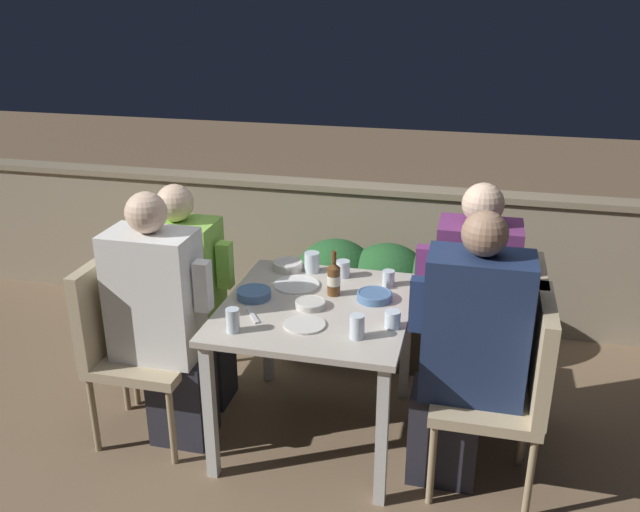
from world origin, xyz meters
TOP-DOWN VIEW (x-y plane):
  - ground_plane at (0.00, 0.00)m, footprint 16.00×16.00m
  - parapet_wall at (0.00, 1.40)m, footprint 9.00×0.18m
  - dining_table at (0.00, 0.00)m, footprint 0.88×0.96m
  - planter_hedge at (0.23, 0.84)m, footprint 1.13×0.47m
  - chair_left_near at (-0.92, -0.19)m, footprint 0.47×0.47m
  - person_white_polo at (-0.71, -0.19)m, footprint 0.49×0.26m
  - chair_left_far at (-0.95, 0.16)m, footprint 0.47×0.47m
  - person_green_blouse at (-0.74, 0.16)m, footprint 0.49×0.26m
  - chair_right_near at (0.92, -0.17)m, footprint 0.47×0.47m
  - person_navy_jumper at (0.71, -0.17)m, footprint 0.50×0.26m
  - chair_right_far at (0.90, 0.18)m, footprint 0.47×0.47m
  - person_purple_stripe at (0.70, 0.18)m, footprint 0.47×0.26m
  - beer_bottle at (0.06, 0.13)m, footprint 0.06×0.06m
  - plate_0 at (-0.15, 0.19)m, footprint 0.23×0.23m
  - plate_1 at (-0.00, -0.22)m, footprint 0.19×0.19m
  - bowl_0 at (-0.02, -0.03)m, footprint 0.14×0.14m
  - bowl_1 at (-0.25, 0.38)m, footprint 0.16×0.16m
  - bowl_2 at (0.26, 0.11)m, footprint 0.17×0.17m
  - bowl_3 at (-0.31, 0.00)m, footprint 0.17×0.17m
  - glass_cup_0 at (0.30, 0.30)m, footprint 0.06×0.06m
  - glass_cup_1 at (-0.12, 0.38)m, footprint 0.08×0.08m
  - glass_cup_2 at (0.25, -0.28)m, footprint 0.06×0.06m
  - glass_cup_3 at (-0.29, -0.35)m, footprint 0.06×0.06m
  - glass_cup_4 at (0.38, -0.15)m, footprint 0.07×0.07m
  - glass_cup_5 at (0.05, 0.35)m, footprint 0.07×0.07m
  - fork_0 at (-0.26, -0.18)m, footprint 0.11×0.15m
  - potted_plant at (-1.04, 0.70)m, footprint 0.39×0.39m

SIDE VIEW (x-z plane):
  - ground_plane at x=0.00m, z-range 0.00..0.00m
  - planter_hedge at x=0.23m, z-range 0.04..0.78m
  - potted_plant at x=-1.04m, z-range 0.09..0.83m
  - parapet_wall at x=0.00m, z-range 0.01..0.93m
  - chair_left_near at x=-0.92m, z-range 0.09..1.02m
  - chair_left_far at x=-0.95m, z-range 0.09..1.02m
  - chair_right_near at x=0.92m, z-range 0.09..1.02m
  - chair_right_far at x=0.90m, z-range 0.09..1.02m
  - person_green_blouse at x=-0.74m, z-range 0.00..1.22m
  - dining_table at x=0.00m, z-range 0.27..1.00m
  - person_white_polo at x=-0.71m, z-range 0.00..1.29m
  - person_navy_jumper at x=0.71m, z-range 0.00..1.31m
  - person_purple_stripe at x=0.70m, z-range 0.01..1.33m
  - fork_0 at x=-0.26m, z-range 0.73..0.74m
  - plate_0 at x=-0.15m, z-range 0.73..0.74m
  - plate_1 at x=0.00m, z-range 0.73..0.74m
  - bowl_0 at x=-0.02m, z-range 0.73..0.76m
  - bowl_2 at x=0.26m, z-range 0.73..0.77m
  - bowl_3 at x=-0.31m, z-range 0.73..0.77m
  - bowl_1 at x=-0.25m, z-range 0.73..0.78m
  - glass_cup_4 at x=0.38m, z-range 0.73..0.81m
  - glass_cup_0 at x=0.30m, z-range 0.73..0.81m
  - glass_cup_5 at x=0.05m, z-range 0.73..0.82m
  - glass_cup_2 at x=0.25m, z-range 0.73..0.83m
  - glass_cup_1 at x=-0.12m, z-range 0.73..0.83m
  - glass_cup_3 at x=-0.29m, z-range 0.73..0.84m
  - beer_bottle at x=0.06m, z-range 0.70..0.93m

